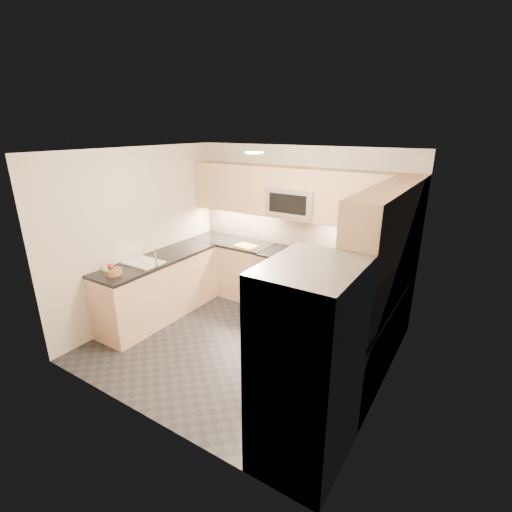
% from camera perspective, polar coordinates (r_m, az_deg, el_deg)
% --- Properties ---
extents(floor, '(3.60, 3.20, 0.00)m').
position_cam_1_polar(floor, '(5.11, -2.16, -13.38)').
color(floor, black).
rests_on(floor, ground).
extents(ceiling, '(3.60, 3.20, 0.02)m').
position_cam_1_polar(ceiling, '(4.31, -2.59, 15.83)').
color(ceiling, beige).
rests_on(ceiling, wall_back).
extents(wall_back, '(3.60, 0.02, 2.50)m').
position_cam_1_polar(wall_back, '(5.89, 6.55, 4.32)').
color(wall_back, beige).
rests_on(wall_back, floor).
extents(wall_front, '(3.60, 0.02, 2.50)m').
position_cam_1_polar(wall_front, '(3.47, -17.65, -7.45)').
color(wall_front, beige).
rests_on(wall_front, floor).
extents(wall_left, '(0.02, 3.20, 2.50)m').
position_cam_1_polar(wall_left, '(5.74, -17.35, 3.15)').
color(wall_left, beige).
rests_on(wall_left, floor).
extents(wall_right, '(0.02, 3.20, 2.50)m').
position_cam_1_polar(wall_right, '(3.90, 20.07, -4.75)').
color(wall_right, beige).
rests_on(wall_right, floor).
extents(base_cab_back_left, '(1.42, 0.60, 0.90)m').
position_cam_1_polar(base_cab_back_left, '(6.42, -3.68, -1.80)').
color(base_cab_back_left, tan).
rests_on(base_cab_back_left, floor).
extents(base_cab_back_right, '(1.42, 0.60, 0.90)m').
position_cam_1_polar(base_cab_back_right, '(5.53, 15.07, -6.11)').
color(base_cab_back_right, tan).
rests_on(base_cab_back_right, floor).
extents(base_cab_right, '(0.60, 1.70, 0.90)m').
position_cam_1_polar(base_cab_right, '(4.45, 15.49, -12.75)').
color(base_cab_right, tan).
rests_on(base_cab_right, floor).
extents(base_cab_peninsula, '(0.60, 2.00, 0.90)m').
position_cam_1_polar(base_cab_peninsula, '(5.79, -14.61, -4.88)').
color(base_cab_peninsula, tan).
rests_on(base_cab_peninsula, floor).
extents(countertop_back_left, '(1.42, 0.63, 0.04)m').
position_cam_1_polar(countertop_back_left, '(6.27, -3.77, 2.21)').
color(countertop_back_left, black).
rests_on(countertop_back_left, base_cab_back_left).
extents(countertop_back_right, '(1.42, 0.63, 0.04)m').
position_cam_1_polar(countertop_back_right, '(5.35, 15.51, -1.55)').
color(countertop_back_right, black).
rests_on(countertop_back_right, base_cab_back_right).
extents(countertop_right, '(0.63, 1.70, 0.04)m').
position_cam_1_polar(countertop_right, '(4.23, 16.06, -7.32)').
color(countertop_right, black).
rests_on(countertop_right, base_cab_right).
extents(countertop_peninsula, '(0.63, 2.00, 0.04)m').
position_cam_1_polar(countertop_peninsula, '(5.62, -15.01, -0.50)').
color(countertop_peninsula, black).
rests_on(countertop_peninsula, base_cab_peninsula).
extents(upper_cab_back, '(3.60, 0.35, 0.75)m').
position_cam_1_polar(upper_cab_back, '(5.61, 5.97, 9.62)').
color(upper_cab_back, tan).
rests_on(upper_cab_back, wall_back).
extents(upper_cab_right, '(0.35, 1.95, 0.75)m').
position_cam_1_polar(upper_cab_right, '(4.01, 19.49, 4.70)').
color(upper_cab_right, tan).
rests_on(upper_cab_right, wall_right).
extents(backsplash_back, '(3.60, 0.01, 0.51)m').
position_cam_1_polar(backsplash_back, '(5.90, 6.51, 3.80)').
color(backsplash_back, '#C3A78D').
rests_on(backsplash_back, wall_back).
extents(backsplash_right, '(0.01, 2.30, 0.51)m').
position_cam_1_polar(backsplash_right, '(4.33, 21.29, -3.28)').
color(backsplash_right, '#C3A78D').
rests_on(backsplash_right, wall_right).
extents(gas_range, '(0.76, 0.65, 0.91)m').
position_cam_1_polar(gas_range, '(5.87, 4.85, -3.88)').
color(gas_range, '#A7A9B0').
rests_on(gas_range, floor).
extents(range_cooktop, '(0.76, 0.65, 0.03)m').
position_cam_1_polar(range_cooktop, '(5.71, 4.98, 0.37)').
color(range_cooktop, black).
rests_on(range_cooktop, gas_range).
extents(oven_door_glass, '(0.62, 0.02, 0.45)m').
position_cam_1_polar(oven_door_glass, '(5.61, 3.27, -5.06)').
color(oven_door_glass, black).
rests_on(oven_door_glass, gas_range).
extents(oven_handle, '(0.60, 0.02, 0.02)m').
position_cam_1_polar(oven_handle, '(5.48, 3.22, -2.56)').
color(oven_handle, '#B2B5BA').
rests_on(oven_handle, gas_range).
extents(microwave, '(0.76, 0.40, 0.40)m').
position_cam_1_polar(microwave, '(5.61, 5.81, 8.32)').
color(microwave, '#A3A4AB').
rests_on(microwave, upper_cab_back).
extents(microwave_door, '(0.60, 0.01, 0.28)m').
position_cam_1_polar(microwave_door, '(5.43, 4.83, 7.99)').
color(microwave_door, black).
rests_on(microwave_door, microwave).
extents(refrigerator, '(0.70, 0.90, 1.80)m').
position_cam_1_polar(refrigerator, '(3.19, 7.93, -16.63)').
color(refrigerator, '#97989E').
rests_on(refrigerator, floor).
extents(fridge_handle_left, '(0.02, 0.02, 1.20)m').
position_cam_1_polar(fridge_handle_left, '(3.17, 0.23, -15.56)').
color(fridge_handle_left, '#B2B5BA').
rests_on(fridge_handle_left, refrigerator).
extents(fridge_handle_right, '(0.02, 0.02, 1.20)m').
position_cam_1_polar(fridge_handle_right, '(3.43, 3.52, -12.62)').
color(fridge_handle_right, '#B2B5BA').
rests_on(fridge_handle_right, refrigerator).
extents(sink_basin, '(0.52, 0.38, 0.16)m').
position_cam_1_polar(sink_basin, '(5.48, -16.87, -1.64)').
color(sink_basin, white).
rests_on(sink_basin, base_cab_peninsula).
extents(faucet, '(0.03, 0.03, 0.28)m').
position_cam_1_polar(faucet, '(5.22, -15.19, -0.15)').
color(faucet, silver).
rests_on(faucet, countertop_peninsula).
extents(utensil_bowl, '(0.30, 0.30, 0.14)m').
position_cam_1_polar(utensil_bowl, '(5.13, 19.17, -1.79)').
color(utensil_bowl, '#79BF51').
rests_on(utensil_bowl, countertop_back_right).
extents(cutting_board, '(0.37, 0.28, 0.01)m').
position_cam_1_polar(cutting_board, '(5.96, -1.62, 1.58)').
color(cutting_board, orange).
rests_on(cutting_board, countertop_back_left).
extents(fruit_basket, '(0.25, 0.25, 0.08)m').
position_cam_1_polar(fruit_basket, '(5.15, -21.11, -2.30)').
color(fruit_basket, '#966C46').
rests_on(fruit_basket, countertop_peninsula).
extents(fruit_apple, '(0.07, 0.07, 0.07)m').
position_cam_1_polar(fruit_apple, '(5.13, -21.49, -1.50)').
color(fruit_apple, red).
rests_on(fruit_apple, fruit_basket).
extents(fruit_pear, '(0.08, 0.08, 0.08)m').
position_cam_1_polar(fruit_pear, '(5.05, -22.23, -1.91)').
color(fruit_pear, '#53C357').
rests_on(fruit_pear, fruit_basket).
extents(dish_towel_check, '(0.18, 0.07, 0.34)m').
position_cam_1_polar(dish_towel_check, '(5.55, 2.77, -4.18)').
color(dish_towel_check, silver).
rests_on(dish_towel_check, oven_handle).
extents(dish_towel_blue, '(0.17, 0.07, 0.32)m').
position_cam_1_polar(dish_towel_blue, '(5.49, 3.97, -4.47)').
color(dish_towel_blue, '#304A85').
rests_on(dish_towel_blue, oven_handle).
extents(fruit_orange, '(0.06, 0.06, 0.06)m').
position_cam_1_polar(fruit_orange, '(5.09, -22.52, -1.83)').
color(fruit_orange, '#EA581A').
rests_on(fruit_orange, fruit_basket).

